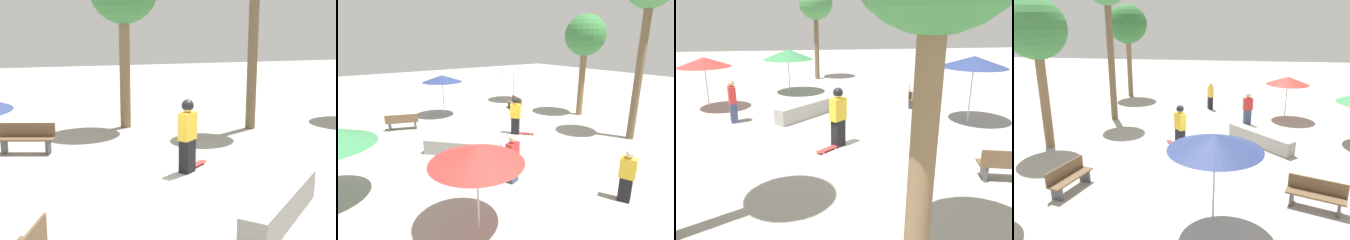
{
  "view_description": "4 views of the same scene",
  "coord_description": "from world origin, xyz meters",
  "views": [
    {
      "loc": [
        -9.66,
        3.25,
        3.7
      ],
      "look_at": [
        1.1,
        0.16,
        1.33
      ],
      "focal_mm": 50.0,
      "sensor_mm": 36.0,
      "label": 1
    },
    {
      "loc": [
        -6.61,
        -10.05,
        4.48
      ],
      "look_at": [
        0.53,
        -0.08,
        0.74
      ],
      "focal_mm": 28.0,
      "sensor_mm": 36.0,
      "label": 2
    },
    {
      "loc": [
        10.39,
        -1.47,
        3.83
      ],
      "look_at": [
        1.33,
        -0.17,
        0.95
      ],
      "focal_mm": 35.0,
      "sensor_mm": 36.0,
      "label": 3
    },
    {
      "loc": [
        -0.82,
        12.17,
        5.14
      ],
      "look_at": [
        0.8,
        0.22,
        1.39
      ],
      "focal_mm": 35.0,
      "sensor_mm": 36.0,
      "label": 4
    }
  ],
  "objects": [
    {
      "name": "ground_plane",
      "position": [
        0.0,
        0.0,
        0.0
      ],
      "size": [
        60.0,
        60.0,
        0.0
      ],
      "primitive_type": "plane",
      "color": "#ADA8A0"
    },
    {
      "name": "skater_main",
      "position": [
        0.95,
        -0.3,
        1.0
      ],
      "size": [
        0.52,
        0.55,
        1.85
      ],
      "rotation": [
        0.0,
        0.0,
        5.42
      ],
      "color": "black",
      "rests_on": "ground_plane"
    },
    {
      "name": "skateboard",
      "position": [
        1.33,
        -0.67,
        0.06
      ],
      "size": [
        0.67,
        0.74,
        0.07
      ],
      "rotation": [
        0.0,
        0.0,
        5.41
      ],
      "color": "red",
      "rests_on": "ground_plane"
    },
    {
      "name": "concrete_ledge",
      "position": [
        -2.33,
        -1.07,
        0.3
      ],
      "size": [
        2.55,
        2.64,
        0.6
      ],
      "rotation": [
        0.0,
        0.0,
        2.33
      ],
      "color": "gray",
      "rests_on": "ground_plane"
    },
    {
      "name": "bench_near",
      "position": [
        -3.44,
        3.62,
        0.43
      ],
      "size": [
        1.65,
        0.96,
        0.85
      ],
      "rotation": [
        0.0,
        0.0,
        5.93
      ],
      "color": "#47474C",
      "rests_on": "ground_plane"
    },
    {
      "name": "bench_far",
      "position": [
        3.88,
        3.57,
        0.43
      ],
      "size": [
        0.85,
        1.66,
        0.85
      ],
      "rotation": [
        0.0,
        0.0,
        1.3
      ],
      "color": "#47474C",
      "rests_on": "ground_plane"
    },
    {
      "name": "shade_umbrella_navy",
      "position": [
        -0.62,
        4.83,
        2.3
      ],
      "size": [
        2.35,
        2.35,
        2.51
      ],
      "color": "#B7B7BC",
      "rests_on": "ground_plane"
    },
    {
      "name": "shade_umbrella_red",
      "position": [
        -4.02,
        -5.3,
        2.04
      ],
      "size": [
        2.19,
        2.19,
        2.25
      ],
      "color": "#B7B7BC",
      "rests_on": "ground_plane"
    },
    {
      "name": "shade_umbrella_grey",
      "position": [
        5.46,
        5.82,
        2.36
      ],
      "size": [
        2.56,
        2.56,
        2.56
      ],
      "color": "#B7B7BC",
      "rests_on": "ground_plane"
    },
    {
      "name": "palm_tree_left",
      "position": [
        6.4,
        0.21,
        4.65
      ],
      "size": [
        2.34,
        2.34,
        5.94
      ],
      "color": "brown",
      "rests_on": "ground_plane"
    },
    {
      "name": "bystander_watching",
      "position": [
        -1.95,
        -3.91,
        0.81
      ],
      "size": [
        0.5,
        0.37,
        1.63
      ],
      "rotation": [
        0.0,
        0.0,
        3.45
      ],
      "color": "#38476B",
      "rests_on": "ground_plane"
    },
    {
      "name": "bystander_far",
      "position": [
        0.05,
        -6.66,
        0.79
      ],
      "size": [
        0.38,
        0.49,
        1.59
      ],
      "rotation": [
        0.0,
        0.0,
        5.08
      ],
      "color": "black",
      "rests_on": "ground_plane"
    }
  ]
}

